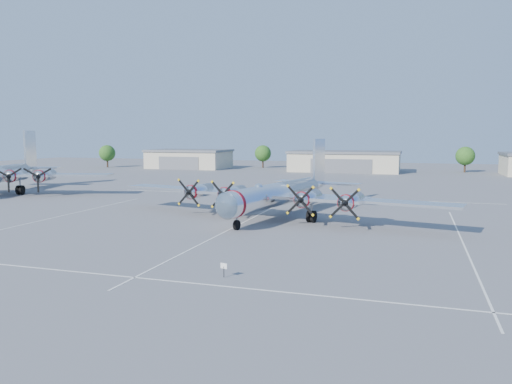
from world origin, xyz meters
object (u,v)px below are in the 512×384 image
(hangar_center, at_px, (345,161))
(main_bomber_b29, at_px, (280,217))
(tree_far_west, at_px, (107,153))
(tree_west, at_px, (263,153))
(tree_east, at_px, (465,156))
(hangar_west, at_px, (189,159))
(info_placard, at_px, (224,267))

(hangar_center, bearing_deg, main_bomber_b29, -87.95)
(hangar_center, height_order, main_bomber_b29, hangar_center)
(tree_far_west, height_order, tree_west, same)
(hangar_center, relative_size, tree_east, 4.31)
(hangar_west, distance_m, hangar_center, 45.00)
(hangar_west, height_order, info_placard, hangar_west)
(tree_far_west, xyz_separation_m, tree_west, (45.00, 12.00, 0.00))
(hangar_center, distance_m, tree_east, 30.64)
(info_placard, bearing_deg, tree_west, 118.05)
(tree_east, height_order, info_placard, tree_east)
(main_bomber_b29, height_order, info_placard, main_bomber_b29)
(main_bomber_b29, bearing_deg, tree_far_west, 146.81)
(hangar_west, relative_size, tree_east, 3.40)
(info_placard, bearing_deg, tree_far_west, 140.12)
(tree_west, xyz_separation_m, tree_east, (55.00, -2.00, 0.00))
(hangar_center, distance_m, tree_far_west, 70.13)
(main_bomber_b29, distance_m, info_placard, 25.73)
(hangar_center, xyz_separation_m, tree_west, (-25.00, 8.04, 1.51))
(tree_west, relative_size, tree_east, 1.00)
(tree_far_west, height_order, main_bomber_b29, tree_far_west)
(hangar_center, distance_m, tree_west, 26.30)
(hangar_center, xyz_separation_m, main_bomber_b29, (2.74, -76.57, -2.71))
(hangar_west, xyz_separation_m, tree_far_west, (-25.00, -3.96, 1.51))
(hangar_center, bearing_deg, tree_west, 162.18)
(tree_east, relative_size, info_placard, 6.77)
(tree_east, xyz_separation_m, main_bomber_b29, (-27.26, -82.60, -4.22))
(hangar_center, xyz_separation_m, tree_far_west, (-70.00, -3.96, 1.51))
(tree_east, relative_size, main_bomber_b29, 0.16)
(hangar_west, distance_m, main_bomber_b29, 90.27)
(tree_west, bearing_deg, main_bomber_b29, -71.85)
(hangar_west, xyz_separation_m, hangar_center, (45.00, -0.00, -0.00))
(hangar_west, bearing_deg, hangar_center, -0.00)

